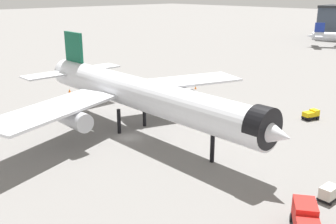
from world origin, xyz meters
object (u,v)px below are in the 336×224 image
baggage_tug_wing (311,114)px  baggage_cart_trailing (329,193)px  traffic_cone_wingtip (196,88)px  traffic_cone_near_nose (70,91)px  service_truck_front (306,219)px  airliner_near_gate (139,94)px

baggage_tug_wing → baggage_cart_trailing: baggage_tug_wing is taller
baggage_cart_trailing → traffic_cone_wingtip: size_ratio=3.54×
baggage_tug_wing → baggage_cart_trailing: 32.10m
traffic_cone_near_nose → service_truck_front: bearing=-10.3°
baggage_cart_trailing → traffic_cone_near_nose: size_ratio=3.11×
baggage_tug_wing → traffic_cone_wingtip: size_ratio=5.07×
airliner_near_gate → baggage_tug_wing: airliner_near_gate is taller
baggage_tug_wing → baggage_cart_trailing: (16.35, -27.62, 0.00)m
baggage_tug_wing → traffic_cone_near_nose: (-51.32, -23.26, -0.58)m
airliner_near_gate → baggage_cart_trailing: airliner_near_gate is taller
baggage_tug_wing → traffic_cone_wingtip: 31.97m
service_truck_front → traffic_cone_near_nose: (-68.91, 12.56, -1.19)m
traffic_cone_near_nose → traffic_cone_wingtip: size_ratio=1.14×
baggage_tug_wing → traffic_cone_wingtip: baggage_tug_wing is taller
baggage_cart_trailing → traffic_cone_near_nose: (-67.67, 4.36, -0.58)m
baggage_cart_trailing → airliner_near_gate: bearing=-84.9°
service_truck_front → baggage_cart_trailing: 8.31m
traffic_cone_near_nose → traffic_cone_wingtip: (19.40, 24.82, -0.05)m
baggage_tug_wing → baggage_cart_trailing: size_ratio=1.43×
airliner_near_gate → baggage_tug_wing: size_ratio=16.49×
baggage_tug_wing → traffic_cone_near_nose: 56.35m
service_truck_front → traffic_cone_wingtip: service_truck_front is taller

